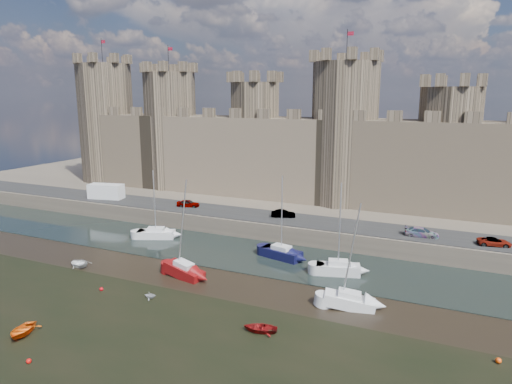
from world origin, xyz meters
TOP-DOWN VIEW (x-y plane):
  - ground at (0.00, 0.00)m, footprint 160.00×160.00m
  - water_channel at (0.00, 24.00)m, footprint 160.00×12.00m
  - quay at (0.00, 60.00)m, footprint 160.00×60.00m
  - road at (0.00, 34.00)m, footprint 160.00×7.00m
  - castle at (-0.64, 48.00)m, footprint 108.50×11.00m
  - car_0 at (-19.72, 34.23)m, footprint 3.89×2.29m
  - car_1 at (-3.33, 34.47)m, footprint 3.78×2.39m
  - car_2 at (16.20, 32.97)m, footprint 4.22×1.81m
  - car_3 at (24.49, 32.69)m, footprint 4.06×2.42m
  - van at (-36.06, 33.50)m, footprint 6.36×3.60m
  - sailboat_0 at (-19.31, 24.85)m, footprint 5.68×3.92m
  - sailboat_1 at (0.23, 24.49)m, footprint 5.64×3.28m
  - sailboat_2 at (8.10, 22.21)m, footprint 5.32×3.22m
  - sailboat_4 at (-7.75, 14.40)m, footprint 5.15×2.81m
  - sailboat_5 at (11.17, 14.48)m, footprint 5.20×2.88m
  - dinghy_0 at (-13.42, -2.32)m, footprint 3.62×4.10m
  - dinghy_3 at (-7.84, 8.21)m, footprint 1.46×1.30m
  - dinghy_4 at (5.10, 6.69)m, footprint 3.49×2.93m
  - dinghy_6 at (-21.25, 12.00)m, footprint 4.00×3.50m
  - buoy_1 at (-13.68, 7.58)m, footprint 0.39×0.39m
  - buoy_3 at (23.86, 9.82)m, footprint 0.46×0.46m
  - buoy_4 at (-9.30, -5.08)m, footprint 0.40×0.40m

SIDE VIEW (x-z plane):
  - ground at x=0.00m, z-range 0.00..0.00m
  - water_channel at x=0.00m, z-range 0.00..0.08m
  - buoy_1 at x=-13.68m, z-range 0.00..0.39m
  - buoy_4 at x=-9.30m, z-range 0.00..0.40m
  - buoy_3 at x=23.86m, z-range 0.00..0.46m
  - dinghy_4 at x=5.10m, z-range 0.00..0.62m
  - dinghy_3 at x=-7.84m, z-range 0.00..0.69m
  - dinghy_6 at x=-21.25m, z-range 0.00..0.69m
  - dinghy_0 at x=-13.42m, z-range 0.00..0.70m
  - sailboat_5 at x=11.17m, z-range -4.54..6.05m
  - sailboat_0 at x=-19.31m, z-range -4.17..5.73m
  - sailboat_4 at x=-7.75m, z-range -4.88..6.52m
  - sailboat_1 at x=0.23m, z-range -4.48..6.13m
  - sailboat_2 at x=8.10m, z-range -4.52..6.22m
  - quay at x=0.00m, z-range 0.00..2.50m
  - road at x=0.00m, z-range 2.50..2.60m
  - car_3 at x=24.49m, z-range 2.50..3.56m
  - car_1 at x=-3.33m, z-range 2.50..3.68m
  - car_2 at x=16.20m, z-range 2.50..3.71m
  - car_0 at x=-19.72m, z-range 2.50..3.74m
  - van at x=-36.06m, z-range 2.50..5.11m
  - castle at x=-0.64m, z-range -2.83..26.17m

